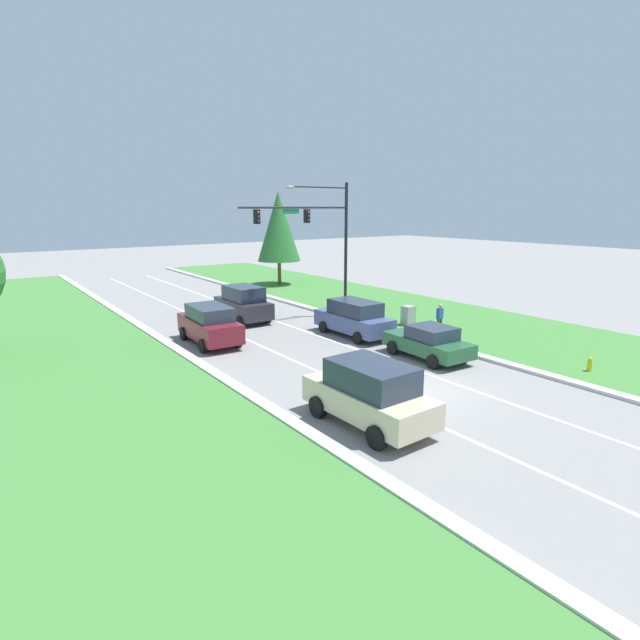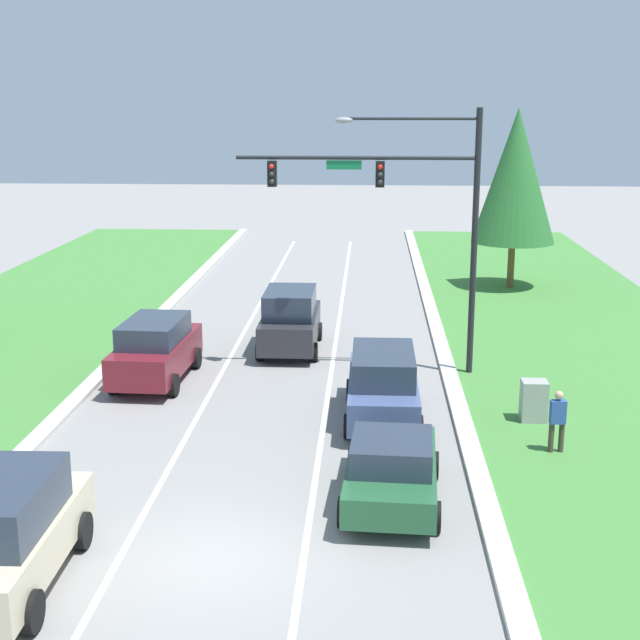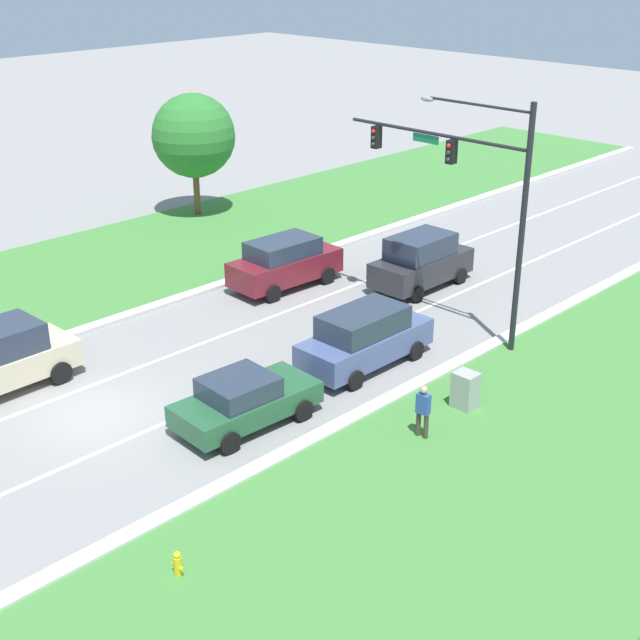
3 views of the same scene
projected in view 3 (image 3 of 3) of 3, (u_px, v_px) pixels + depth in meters
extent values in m
plane|color=gray|center=(97.00, 415.00, 26.68)|extent=(160.00, 160.00, 0.00)
cube|color=beige|center=(217.00, 489.00, 23.01)|extent=(0.50, 90.00, 0.15)
cube|color=beige|center=(6.00, 356.00, 30.29)|extent=(0.50, 90.00, 0.15)
cube|color=#427F38|center=(369.00, 586.00, 19.64)|extent=(10.00, 90.00, 0.08)
cube|color=white|center=(66.00, 395.00, 27.84)|extent=(0.14, 81.00, 0.01)
cube|color=white|center=(132.00, 437.00, 25.52)|extent=(0.14, 81.00, 0.01)
cylinder|color=black|center=(522.00, 234.00, 29.09)|extent=(0.20, 0.20, 8.50)
cylinder|color=black|center=(435.00, 134.00, 30.43)|extent=(7.52, 0.12, 0.12)
cube|color=#147042|center=(426.00, 139.00, 30.76)|extent=(1.10, 0.04, 0.28)
cylinder|color=black|center=(478.00, 105.00, 28.87)|extent=(4.13, 0.09, 0.09)
ellipsoid|color=gray|center=(428.00, 99.00, 30.22)|extent=(0.56, 0.28, 0.20)
cube|color=black|center=(452.00, 152.00, 30.15)|extent=(0.28, 0.32, 0.80)
sphere|color=red|center=(449.00, 146.00, 29.94)|extent=(0.16, 0.16, 0.16)
sphere|color=#2D2D2D|center=(448.00, 153.00, 30.03)|extent=(0.16, 0.16, 0.16)
sphere|color=#2D2D2D|center=(448.00, 159.00, 30.13)|extent=(0.16, 0.16, 0.16)
cube|color=black|center=(376.00, 137.00, 32.32)|extent=(0.28, 0.32, 0.80)
sphere|color=red|center=(373.00, 131.00, 32.12)|extent=(0.16, 0.16, 0.16)
sphere|color=#2D2D2D|center=(373.00, 138.00, 32.21)|extent=(0.16, 0.16, 0.16)
sphere|color=#2D2D2D|center=(373.00, 144.00, 32.30)|extent=(0.16, 0.16, 0.16)
cube|color=#475684|center=(365.00, 344.00, 29.50)|extent=(1.90, 4.92, 0.89)
cube|color=#283342|center=(363.00, 322.00, 29.09)|extent=(1.70, 2.95, 0.78)
cylinder|color=black|center=(415.00, 350.00, 30.08)|extent=(0.24, 0.65, 0.65)
cylinder|color=black|center=(374.00, 335.00, 31.27)|extent=(0.24, 0.65, 0.65)
cylinder|color=black|center=(355.00, 380.00, 28.09)|extent=(0.24, 0.65, 0.65)
cylinder|color=black|center=(313.00, 362.00, 29.28)|extent=(0.24, 0.65, 0.65)
cube|color=beige|center=(1.00, 366.00, 27.93)|extent=(2.10, 4.72, 0.88)
cylinder|color=black|center=(60.00, 373.00, 28.45)|extent=(0.26, 0.75, 0.74)
cylinder|color=black|center=(28.00, 354.00, 29.69)|extent=(0.26, 0.75, 0.74)
cube|color=#28282D|center=(421.00, 267.00, 36.11)|extent=(1.91, 4.57, 0.99)
cube|color=#283342|center=(421.00, 246.00, 35.66)|extent=(1.72, 2.74, 0.88)
cylinder|color=black|center=(460.00, 276.00, 36.63)|extent=(0.24, 0.66, 0.66)
cylinder|color=black|center=(424.00, 265.00, 37.84)|extent=(0.24, 0.66, 0.66)
cylinder|color=black|center=(417.00, 294.00, 34.78)|extent=(0.24, 0.66, 0.66)
cylinder|color=black|center=(381.00, 282.00, 35.98)|extent=(0.24, 0.66, 0.66)
cube|color=#235633|center=(247.00, 404.00, 25.98)|extent=(2.17, 4.46, 0.66)
cube|color=#283342|center=(239.00, 387.00, 25.57)|extent=(1.85, 2.06, 0.60)
cylinder|color=black|center=(303.00, 410.00, 26.30)|extent=(0.28, 0.67, 0.66)
cylinder|color=black|center=(263.00, 388.00, 27.59)|extent=(0.28, 0.67, 0.66)
cylinder|color=black|center=(229.00, 442.00, 24.63)|extent=(0.28, 0.67, 0.66)
cylinder|color=black|center=(190.00, 417.00, 25.92)|extent=(0.28, 0.67, 0.66)
cube|color=maroon|center=(285.00, 267.00, 36.11)|extent=(2.10, 4.81, 0.98)
cube|color=#283342|center=(283.00, 248.00, 35.70)|extent=(1.83, 2.91, 0.70)
cylinder|color=black|center=(327.00, 276.00, 36.60)|extent=(0.27, 0.71, 0.70)
cylinder|color=black|center=(297.00, 264.00, 37.84)|extent=(0.27, 0.71, 0.70)
cylinder|color=black|center=(273.00, 294.00, 34.77)|extent=(0.27, 0.71, 0.70)
cylinder|color=black|center=(243.00, 281.00, 36.01)|extent=(0.27, 0.71, 0.70)
cube|color=#9E9E99|center=(465.00, 391.00, 26.80)|extent=(0.70, 0.60, 1.22)
cylinder|color=#42382D|center=(418.00, 424.00, 25.36)|extent=(0.14, 0.14, 0.84)
cylinder|color=#42382D|center=(426.00, 427.00, 25.21)|extent=(0.14, 0.14, 0.84)
cube|color=#2D4C99|center=(423.00, 404.00, 24.99)|extent=(0.40, 0.26, 0.60)
sphere|color=tan|center=(424.00, 390.00, 24.82)|extent=(0.22, 0.22, 0.22)
cylinder|color=gold|center=(178.00, 567.00, 19.86)|extent=(0.20, 0.20, 0.55)
sphere|color=gold|center=(177.00, 555.00, 19.73)|extent=(0.18, 0.18, 0.18)
cylinder|color=gold|center=(175.00, 564.00, 19.93)|extent=(0.10, 0.09, 0.09)
cylinder|color=gold|center=(181.00, 569.00, 19.78)|extent=(0.10, 0.09, 0.09)
cylinder|color=brown|center=(197.00, 191.00, 45.15)|extent=(0.32, 0.32, 2.53)
sphere|color=#2D752D|center=(194.00, 136.00, 44.02)|extent=(4.14, 4.14, 4.14)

